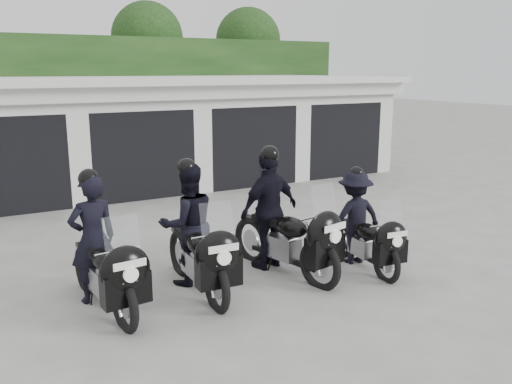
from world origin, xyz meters
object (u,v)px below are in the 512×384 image
police_bike_a (101,254)px  police_bike_c (278,218)px  police_bike_b (193,233)px  police_bike_d (359,223)px

police_bike_a → police_bike_c: size_ratio=0.94×
police_bike_b → police_bike_d: bearing=-7.2°
police_bike_a → police_bike_b: (1.36, 0.09, 0.06)m
police_bike_a → police_bike_c: police_bike_c is taller
police_bike_c → police_bike_d: police_bike_c is taller
police_bike_a → police_bike_b: police_bike_b is taller
police_bike_b → police_bike_d: police_bike_b is taller
police_bike_a → police_bike_c: (2.81, 0.07, 0.11)m
police_bike_c → police_bike_d: size_ratio=1.22×
police_bike_d → police_bike_a: bearing=-179.4°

